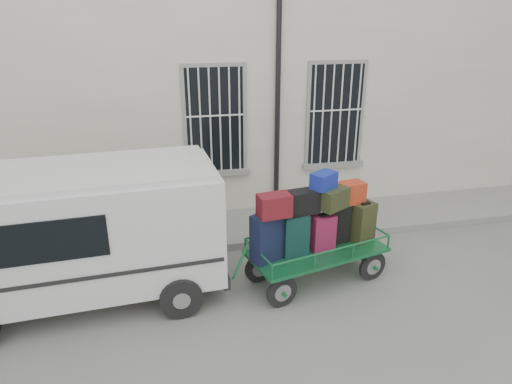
{
  "coord_description": "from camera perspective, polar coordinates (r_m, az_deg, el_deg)",
  "views": [
    {
      "loc": [
        -1.61,
        -6.5,
        4.37
      ],
      "look_at": [
        0.05,
        1.0,
        1.34
      ],
      "focal_mm": 32.0,
      "sensor_mm": 36.0,
      "label": 1
    }
  ],
  "objects": [
    {
      "name": "van",
      "position": [
        7.58,
        -21.39,
        -4.24
      ],
      "size": [
        4.5,
        2.22,
        2.21
      ],
      "rotation": [
        0.0,
        0.0,
        0.06
      ],
      "color": "silver",
      "rests_on": "ground"
    },
    {
      "name": "ground",
      "position": [
        7.99,
        1.21,
        -11.64
      ],
      "size": [
        80.0,
        80.0,
        0.0
      ],
      "primitive_type": "plane",
      "color": "slate",
      "rests_on": "ground"
    },
    {
      "name": "sidewalk",
      "position": [
        9.83,
        -1.81,
        -4.41
      ],
      "size": [
        24.0,
        1.7,
        0.15
      ],
      "primitive_type": "cube",
      "color": "gray",
      "rests_on": "ground"
    },
    {
      "name": "building",
      "position": [
        12.18,
        -4.98,
        14.95
      ],
      "size": [
        24.0,
        5.15,
        6.0
      ],
      "color": "beige",
      "rests_on": "ground"
    },
    {
      "name": "luggage_cart",
      "position": [
        7.72,
        7.44,
        -4.64
      ],
      "size": [
        2.8,
        1.58,
        1.97
      ],
      "rotation": [
        0.0,
        0.0,
        0.24
      ],
      "color": "black",
      "rests_on": "ground"
    }
  ]
}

